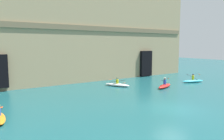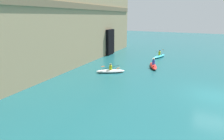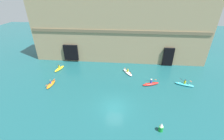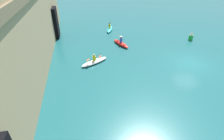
% 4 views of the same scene
% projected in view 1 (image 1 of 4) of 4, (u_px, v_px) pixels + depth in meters
% --- Properties ---
extents(ground_plane, '(120.00, 120.00, 0.00)m').
position_uv_depth(ground_plane, '(172.00, 109.00, 17.70)').
color(ground_plane, '#195156').
extents(cliff_bluff, '(39.35, 6.99, 15.63)m').
position_uv_depth(cliff_bluff, '(72.00, 27.00, 31.64)').
color(cliff_bluff, '#9E8966').
rests_on(cliff_bluff, ground).
extents(kayak_red, '(3.22, 1.82, 1.22)m').
position_uv_depth(kayak_red, '(165.00, 86.00, 26.33)').
color(kayak_red, red).
rests_on(kayak_red, ground).
extents(kayak_white, '(2.34, 3.23, 1.08)m').
position_uv_depth(kayak_white, '(117.00, 85.00, 27.27)').
color(kayak_white, white).
rests_on(kayak_white, ground).
extents(kayak_cyan, '(3.30, 1.68, 1.26)m').
position_uv_depth(kayak_cyan, '(193.00, 81.00, 30.04)').
color(kayak_cyan, '#33B2C6').
rests_on(kayak_cyan, ground).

